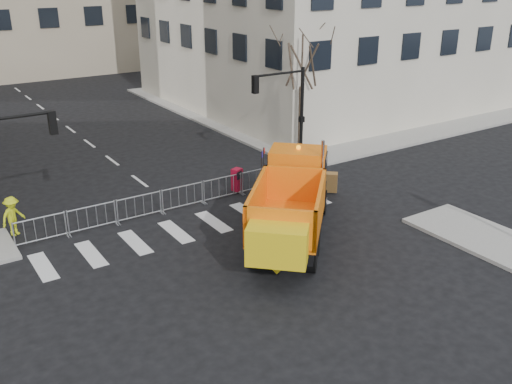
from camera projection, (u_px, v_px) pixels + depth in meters
ground at (273, 281)px, 20.04m from camera, size 120.00×120.00×0.00m
sidewalk_back at (169, 201)px, 26.61m from camera, size 64.00×5.00×0.15m
traffic_light_right at (302, 117)px, 30.77m from camera, size 0.18×0.18×5.40m
crowd_barriers at (162, 202)px, 25.35m from camera, size 12.60×0.60×1.10m
street_tree at (301, 93)px, 31.51m from camera, size 3.00×3.00×7.50m
plow_truck at (291, 201)px, 22.42m from camera, size 8.71×8.96×3.83m
cop_a at (291, 180)px, 26.63m from camera, size 0.88×0.78×2.02m
cop_b at (305, 179)px, 26.88m from camera, size 0.94×0.73×1.92m
cop_c at (304, 187)px, 26.15m from camera, size 0.68×1.11×1.76m
worker at (13, 216)px, 22.83m from camera, size 1.23×1.06×1.65m
newspaper_box at (237, 180)px, 27.55m from camera, size 0.56×0.53×1.10m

